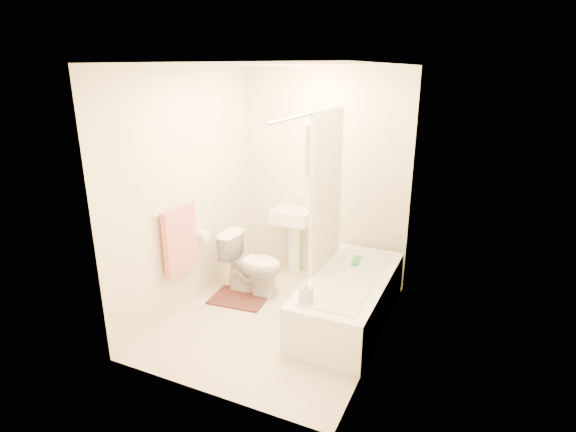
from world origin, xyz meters
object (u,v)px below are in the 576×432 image
at_px(bath_mat, 239,298).
at_px(soap_bottle, 306,292).
at_px(sink, 293,238).
at_px(bathtub, 349,299).
at_px(toilet, 252,264).

bearing_deg(bath_mat, soap_bottle, -28.53).
xyz_separation_m(sink, bathtub, (0.94, -0.78, -0.21)).
distance_m(bathtub, bath_mat, 1.22).
xyz_separation_m(toilet, soap_bottle, (0.95, -0.75, 0.23)).
bearing_deg(bathtub, soap_bottle, -107.14).
bearing_deg(soap_bottle, bathtub, 72.86).
bearing_deg(sink, bath_mat, -105.58).
distance_m(sink, bath_mat, 1.01).
distance_m(sink, bathtub, 1.24).
relative_size(toilet, bath_mat, 1.17).
height_order(toilet, bath_mat, toilet).
relative_size(toilet, sink, 0.78).
bearing_deg(bath_mat, bathtub, 4.36).
bearing_deg(toilet, bathtub, -97.86).
relative_size(sink, bathtub, 0.54).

